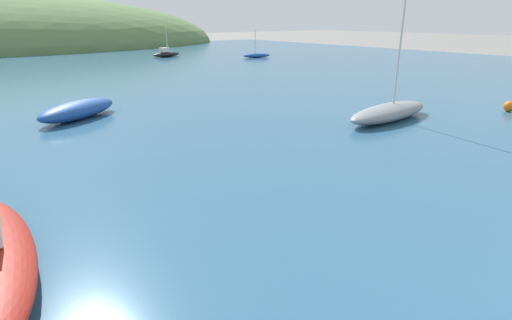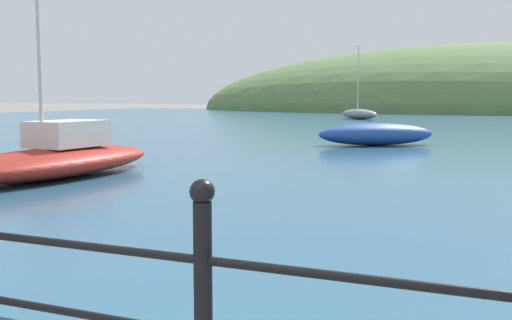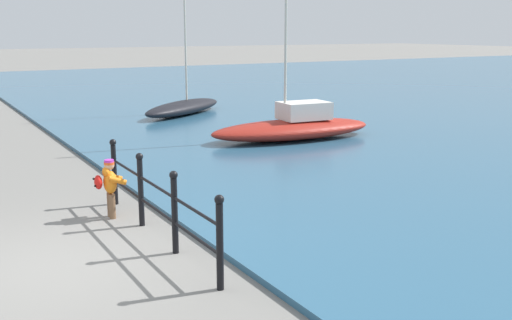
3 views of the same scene
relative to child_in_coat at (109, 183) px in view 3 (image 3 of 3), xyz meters
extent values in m
plane|color=slate|center=(1.73, -1.18, -0.61)|extent=(200.00, 200.00, 0.00)
cylinder|color=black|center=(-0.75, 0.32, -0.06)|extent=(0.09, 0.09, 1.10)
sphere|color=black|center=(-0.75, 0.32, 0.54)|extent=(0.12, 0.12, 0.12)
cylinder|color=black|center=(0.67, 0.32, -0.06)|extent=(0.09, 0.09, 1.10)
sphere|color=black|center=(0.67, 0.32, 0.54)|extent=(0.12, 0.12, 0.12)
cylinder|color=black|center=(2.09, 0.32, -0.06)|extent=(0.09, 0.09, 1.10)
sphere|color=black|center=(2.09, 0.32, 0.54)|extent=(0.12, 0.12, 0.12)
cylinder|color=black|center=(3.51, 0.32, -0.06)|extent=(0.09, 0.09, 1.10)
sphere|color=black|center=(3.51, 0.32, 0.54)|extent=(0.12, 0.12, 0.12)
cylinder|color=black|center=(1.38, 0.32, 0.21)|extent=(4.26, 0.04, 0.04)
cylinder|color=black|center=(1.38, 0.32, -0.16)|extent=(4.26, 0.04, 0.04)
cylinder|color=brown|center=(-0.06, 0.02, -0.40)|extent=(0.11, 0.11, 0.42)
cylinder|color=brown|center=(0.07, 0.02, -0.40)|extent=(0.11, 0.11, 0.42)
ellipsoid|color=orange|center=(0.00, 0.02, 0.01)|extent=(0.31, 0.24, 0.40)
ellipsoid|color=orange|center=(0.00, -0.04, 0.19)|extent=(0.21, 0.13, 0.18)
cylinder|color=orange|center=(-0.14, 0.12, 0.06)|extent=(0.11, 0.32, 0.19)
cylinder|color=orange|center=(0.14, 0.10, 0.06)|extent=(0.11, 0.32, 0.19)
sphere|color=tan|center=(0.00, 0.02, 0.31)|extent=(0.17, 0.17, 0.17)
cylinder|color=#E5511E|center=(0.00, 0.02, 0.34)|extent=(0.17, 0.17, 0.04)
cylinder|color=#B233AD|center=(0.00, 0.02, 0.38)|extent=(0.16, 0.16, 0.04)
ellipsoid|color=red|center=(-0.01, -0.17, 0.03)|extent=(0.23, 0.14, 0.24)
sphere|color=black|center=(-0.06, -0.24, 0.09)|extent=(0.04, 0.04, 0.04)
sphere|color=black|center=(0.04, -0.24, -0.01)|extent=(0.04, 0.04, 0.04)
ellipsoid|color=maroon|center=(-4.28, 6.51, -0.24)|extent=(2.09, 5.02, 0.54)
cube|color=silver|center=(-4.26, 6.88, 0.28)|extent=(1.05, 1.44, 0.49)
cylinder|color=beige|center=(-4.30, 6.27, 2.73)|extent=(0.07, 0.07, 5.39)
ellipsoid|color=black|center=(-10.50, 5.86, -0.26)|extent=(3.61, 4.43, 0.49)
cylinder|color=beige|center=(-10.63, 6.05, 2.50)|extent=(0.07, 0.07, 5.04)
camera|label=1|loc=(-4.00, 0.11, 3.08)|focal=28.00mm
camera|label=2|loc=(3.39, -2.13, 0.99)|focal=42.00mm
camera|label=3|loc=(9.66, -2.72, 2.52)|focal=42.00mm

